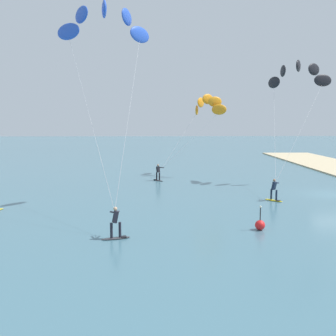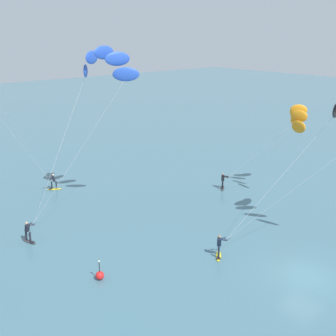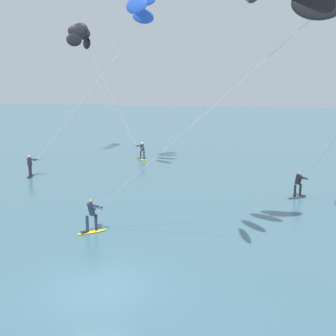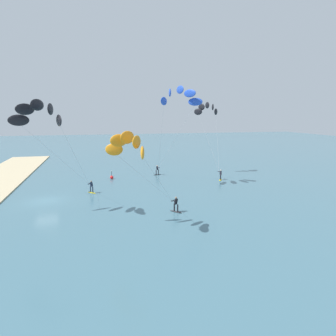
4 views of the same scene
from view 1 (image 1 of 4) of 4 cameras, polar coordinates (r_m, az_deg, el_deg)
name	(u,v)px [view 1 (image 1 of 4)]	position (r m, az deg, el deg)	size (l,w,h in m)	color
ground_plane	(330,194)	(35.01, 22.40, -3.56)	(240.00, 240.00, 0.00)	#426B7A
kitesurfer_nearshore	(297,77)	(39.57, 18.22, 12.35)	(11.13, 8.00, 11.69)	yellow
kitesurfer_mid_water	(206,108)	(43.22, 5.46, 8.70)	(6.81, 7.84, 8.89)	#333338
kitesurfer_far_out	(105,27)	(28.76, -9.15, 19.54)	(10.21, 6.50, 14.16)	#333338
marker_buoy	(260,225)	(22.61, 13.18, -8.01)	(0.56, 0.56, 1.38)	red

